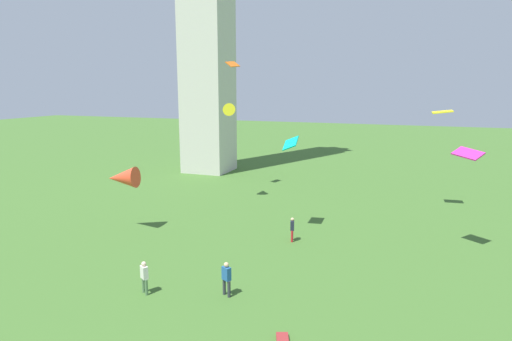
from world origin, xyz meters
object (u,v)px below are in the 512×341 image
at_px(person_2, 292,228).
at_px(kite_flying_4, 231,111).
at_px(person_1, 226,277).
at_px(kite_flying_2, 442,112).
at_px(person_0, 144,276).
at_px(kite_flying_5, 291,143).
at_px(kite_flying_3, 468,153).
at_px(kite_bundle_0, 283,341).
at_px(kite_flying_0, 122,178).
at_px(kite_flying_1, 233,64).

height_order(person_2, kite_flying_4, kite_flying_4).
xyz_separation_m(person_1, kite_flying_2, (10.63, 20.65, 7.54)).
bearing_deg(person_0, kite_flying_4, -46.24).
height_order(kite_flying_4, kite_flying_5, kite_flying_4).
distance_m(person_2, kite_flying_4, 14.35).
xyz_separation_m(kite_flying_3, kite_bundle_0, (-7.88, -13.93, -6.44)).
bearing_deg(kite_flying_4, kite_flying_3, 147.57).
distance_m(kite_flying_3, kite_flying_5, 11.66).
distance_m(person_0, kite_flying_4, 20.79).
bearing_deg(kite_flying_2, kite_flying_4, -174.18).
bearing_deg(kite_flying_3, kite_flying_2, -48.92).
height_order(kite_flying_5, kite_bundle_0, kite_flying_5).
relative_size(person_0, kite_flying_5, 1.19).
height_order(person_2, kite_flying_0, kite_flying_0).
relative_size(person_1, person_2, 1.07).
xyz_separation_m(person_0, kite_flying_5, (4.27, 12.47, 5.61)).
bearing_deg(kite_flying_0, kite_bundle_0, 48.63).
bearing_deg(kite_flying_3, person_1, 76.82).
bearing_deg(kite_flying_5, person_1, 172.51).
relative_size(person_0, kite_bundle_0, 1.59).
relative_size(person_1, kite_flying_2, 1.10).
distance_m(kite_flying_5, kite_bundle_0, 16.11).
bearing_deg(person_0, kite_bundle_0, -158.58).
bearing_deg(kite_flying_1, kite_flying_4, 38.03).
relative_size(person_2, kite_flying_3, 0.86).
bearing_deg(person_2, kite_flying_0, -95.01).
bearing_deg(person_2, person_0, -40.73).
bearing_deg(kite_bundle_0, kite_flying_1, 117.45).
relative_size(kite_flying_0, kite_flying_5, 1.68).
xyz_separation_m(kite_flying_2, kite_flying_4, (-18.10, -2.80, -0.15)).
xyz_separation_m(person_0, kite_flying_0, (-7.40, 8.21, 3.03)).
relative_size(kite_flying_2, kite_flying_4, 0.82).
xyz_separation_m(person_0, kite_flying_1, (-4.67, 22.71, 11.82)).
distance_m(person_2, kite_flying_2, 16.94).
xyz_separation_m(kite_flying_0, kite_flying_5, (11.66, 4.26, 2.58)).
height_order(person_2, kite_flying_3, kite_flying_3).
height_order(person_1, kite_flying_5, kite_flying_5).
distance_m(kite_flying_3, kite_flying_4, 20.59).
bearing_deg(kite_bundle_0, kite_flying_4, 118.65).
relative_size(kite_flying_0, kite_flying_3, 1.27).
xyz_separation_m(person_0, kite_bundle_0, (8.04, -1.76, -0.93)).
distance_m(person_2, kite_flying_5, 6.12).
bearing_deg(kite_flying_3, kite_flying_1, 7.02).
height_order(person_1, kite_flying_1, kite_flying_1).
bearing_deg(person_2, kite_flying_5, -173.76).
bearing_deg(kite_flying_4, kite_flying_5, 126.32).
height_order(kite_flying_1, kite_flying_4, kite_flying_1).
height_order(kite_flying_1, kite_bundle_0, kite_flying_1).
relative_size(kite_flying_1, kite_flying_4, 0.72).
xyz_separation_m(person_2, kite_bundle_0, (2.95, -12.02, -0.88)).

